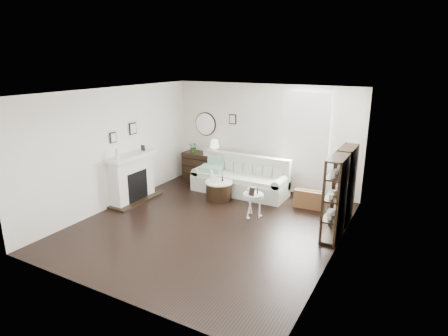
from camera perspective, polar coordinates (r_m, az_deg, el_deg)
The scene contains 18 objects.
room at distance 9.37m, azimuth 10.19°, elevation 5.64°, with size 5.50×5.50×5.50m.
fireplace at distance 9.14m, azimuth -13.80°, elevation -1.70°, with size 0.50×1.40×1.84m.
shelf_unit_far at distance 8.10m, azimuth 17.96°, elevation -2.41°, with size 0.30×0.80×1.60m.
shelf_unit_near at distance 7.26m, azimuth 16.54°, elevation -4.45°, with size 0.30×0.80×1.60m.
sofa at distance 9.52m, azimuth 2.57°, elevation -1.95°, with size 2.42×0.84×0.94m.
quilt at distance 9.70m, azimuth -1.92°, elevation -0.08°, with size 0.55×0.45×0.14m, color #2A9A69.
suitcase at distance 8.78m, azimuth 12.67°, elevation -4.66°, with size 0.63×0.21×0.42m, color brown.
dresser at distance 10.45m, azimuth -3.06°, elevation 0.18°, with size 1.18×0.51×0.78m.
table_lamp at distance 10.12m, azimuth -1.45°, elevation 3.18°, with size 0.26×0.26×0.41m, color beige, non-canonical shape.
potted_plant at distance 10.43m, azimuth -4.62°, elevation 3.18°, with size 0.26×0.23×0.29m, color #205016.
drum_table at distance 9.05m, azimuth -0.80°, elevation -3.43°, with size 0.67×0.67×0.46m.
pedestal_table at distance 8.01m, azimuth 4.46°, elevation -4.24°, with size 0.44×0.44×0.53m.
eiffel_drum at distance 8.95m, azimuth -0.25°, elevation -1.45°, with size 0.11×0.11×0.20m, color black, non-canonical shape.
bottle_drum at distance 8.94m, azimuth -1.97°, elevation -1.02°, with size 0.08×0.08×0.33m, color silver.
card_frame_drum at distance 8.83m, azimuth -1.60°, elevation -1.75°, with size 0.14×0.01×0.18m, color white.
eiffel_ped at distance 7.96m, azimuth 5.13°, elevation -3.42°, with size 0.10×0.10×0.16m, color black, non-canonical shape.
flask_ped at distance 8.00m, azimuth 4.05°, elevation -2.89°, with size 0.15×0.15×0.27m, color silver, non-canonical shape.
card_frame_ped at distance 7.86m, azimuth 4.26°, elevation -3.63°, with size 0.13×0.01×0.17m, color black.
Camera 1 is at (3.66, -6.04, 3.30)m, focal length 30.00 mm.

